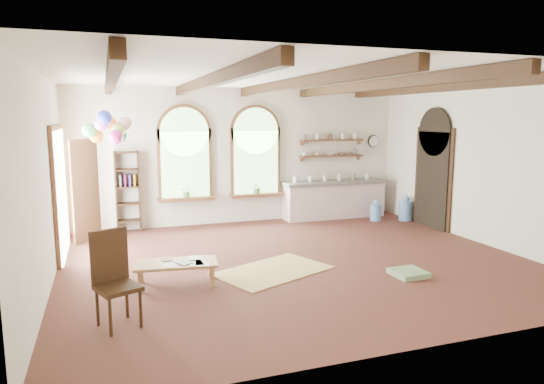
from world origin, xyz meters
name	(u,v)px	position (x,y,z in m)	size (l,w,h in m)	color
floor	(297,261)	(0.00, 0.00, 0.00)	(8.00, 8.00, 0.00)	#522722
ceiling_beams	(299,83)	(0.00, 0.00, 3.10)	(6.20, 6.80, 0.18)	#322210
window_left	(185,157)	(-1.40, 3.43, 1.63)	(1.30, 0.28, 2.20)	brown
window_right	(256,155)	(0.30, 3.43, 1.63)	(1.30, 0.28, 2.20)	brown
left_doorway	(60,194)	(-3.95, 1.80, 1.15)	(0.10, 1.90, 2.50)	brown
right_doorway	(432,180)	(3.95, 1.50, 1.10)	(0.10, 1.30, 2.40)	black
kitchen_counter	(334,199)	(2.30, 3.20, 0.48)	(2.68, 0.62, 0.94)	silver
wall_shelf_lower	(332,156)	(2.30, 3.38, 1.55)	(1.70, 0.24, 0.04)	brown
wall_shelf_upper	(332,140)	(2.30, 3.38, 1.95)	(1.70, 0.24, 0.04)	brown
wall_clock	(374,141)	(3.55, 3.45, 1.90)	(0.32, 0.32, 0.04)	black
bookshelf	(128,192)	(-2.70, 3.32, 0.90)	(0.53, 0.32, 1.80)	#322210
coffee_table	(176,265)	(-2.20, -0.52, 0.31)	(1.30, 0.73, 0.35)	#A36F4A
side_chair	(118,299)	(-3.09, -1.77, 0.34)	(0.61, 0.61, 1.19)	#322210
floor_mat	(273,271)	(-0.60, -0.40, 0.01)	(1.84, 1.13, 0.02)	#D2BA69
floor_cushion	(409,273)	(1.40, -1.33, 0.04)	(0.51, 0.51, 0.09)	#6D8C60
water_jug_a	(376,212)	(3.10, 2.50, 0.23)	(0.27, 0.27, 0.53)	#628FD2
water_jug_b	(406,210)	(3.82, 2.30, 0.27)	(0.32, 0.32, 0.62)	#628FD2
balloon_cluster	(109,128)	(-3.03, 2.09, 2.33)	(0.92, 1.00, 1.16)	silver
table_book	(161,260)	(-2.40, -0.35, 0.36)	(0.16, 0.24, 0.02)	olive
tablet	(183,262)	(-2.10, -0.58, 0.36)	(0.20, 0.28, 0.01)	black
potted_plant_left	(187,191)	(-1.40, 3.32, 0.85)	(0.27, 0.23, 0.30)	#598C4C
potted_plant_right	(257,187)	(0.30, 3.32, 0.85)	(0.27, 0.23, 0.30)	#598C4C
shelf_cup_a	(304,154)	(1.55, 3.38, 1.62)	(0.12, 0.10, 0.10)	white
shelf_cup_b	(317,154)	(1.90, 3.38, 1.62)	(0.10, 0.10, 0.09)	beige
shelf_bowl_a	(330,154)	(2.25, 3.38, 1.60)	(0.22, 0.22, 0.05)	beige
shelf_bowl_b	(342,154)	(2.60, 3.38, 1.60)	(0.20, 0.20, 0.06)	#8C664C
shelf_vase	(354,151)	(2.95, 3.38, 1.67)	(0.18, 0.18, 0.19)	slate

